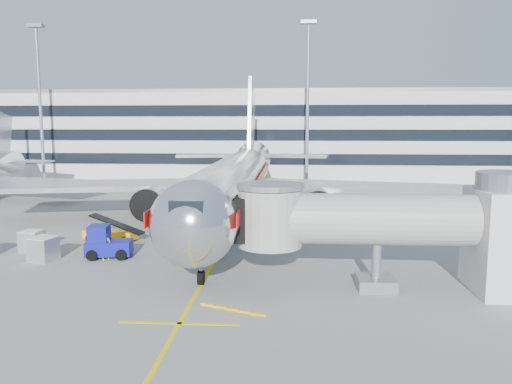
# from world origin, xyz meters

# --- Properties ---
(ground) EXTENTS (180.00, 180.00, 0.00)m
(ground) POSITION_xyz_m (0.00, 0.00, 0.00)
(ground) COLOR gray
(ground) RESTS_ON ground
(lead_in_line) EXTENTS (0.25, 70.00, 0.01)m
(lead_in_line) POSITION_xyz_m (0.00, 10.00, 0.01)
(lead_in_line) COLOR yellow
(lead_in_line) RESTS_ON ground
(stop_bar) EXTENTS (6.00, 0.25, 0.01)m
(stop_bar) POSITION_xyz_m (0.00, -14.00, 0.01)
(stop_bar) COLOR yellow
(stop_bar) RESTS_ON ground
(main_jet) EXTENTS (50.95, 48.70, 16.06)m
(main_jet) POSITION_xyz_m (0.00, 11.72, 4.23)
(main_jet) COLOR silver
(main_jet) RESTS_ON ground
(jet_bridge) EXTENTS (17.80, 4.50, 7.00)m
(jet_bridge) POSITION_xyz_m (12.18, -8.00, 3.87)
(jet_bridge) COLOR silver
(jet_bridge) RESTS_ON ground
(terminal) EXTENTS (150.00, 24.25, 15.60)m
(terminal) POSITION_xyz_m (0.00, 57.95, 7.80)
(terminal) COLOR silver
(terminal) RESTS_ON ground
(light_mast_west) EXTENTS (2.40, 1.20, 25.45)m
(light_mast_west) POSITION_xyz_m (-35.00, 42.00, 14.88)
(light_mast_west) COLOR gray
(light_mast_west) RESTS_ON ground
(light_mast_centre) EXTENTS (2.40, 1.20, 25.45)m
(light_mast_centre) POSITION_xyz_m (8.00, 42.00, 14.88)
(light_mast_centre) COLOR gray
(light_mast_centre) RESTS_ON ground
(belt_loader) EXTENTS (4.74, 2.33, 2.22)m
(belt_loader) POSITION_xyz_m (-9.63, 3.02, 0.63)
(belt_loader) COLOR #FFAC0A
(belt_loader) RESTS_ON ground
(baggage_tug) EXTENTS (3.43, 2.44, 2.41)m
(baggage_tug) POSITION_xyz_m (-8.06, -2.23, 1.05)
(baggage_tug) COLOR #0C0F87
(baggage_tug) RESTS_ON ground
(cargo_container_right) EXTENTS (1.55, 1.55, 1.58)m
(cargo_container_right) POSITION_xyz_m (-14.53, -0.68, 0.79)
(cargo_container_right) COLOR #B5B8BD
(cargo_container_right) RESTS_ON ground
(cargo_container_front) EXTENTS (1.97, 1.97, 1.72)m
(cargo_container_front) POSITION_xyz_m (-12.24, -3.36, 0.87)
(cargo_container_front) COLOR #B5B8BD
(cargo_container_front) RESTS_ON ground
(ramp_worker) EXTENTS (0.86, 0.85, 2.01)m
(ramp_worker) POSITION_xyz_m (-7.86, -2.82, 1.00)
(ramp_worker) COLOR #D1FF1A
(ramp_worker) RESTS_ON ground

